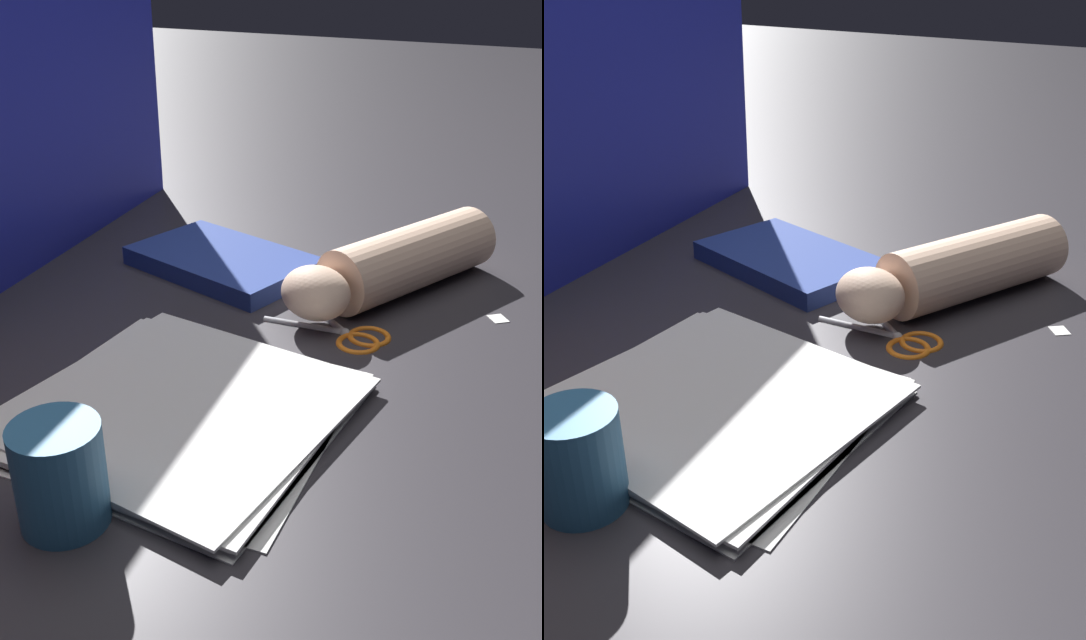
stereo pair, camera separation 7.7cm
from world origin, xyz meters
TOP-DOWN VIEW (x-y plane):
  - ground_plane at (0.00, 0.00)m, footprint 6.00×6.00m
  - backdrop_panel_center at (0.17, 0.45)m, footprint 0.62×0.12m
  - paper_stack at (-0.13, 0.04)m, footprint 0.31×0.31m
  - book_closed at (0.20, 0.19)m, footprint 0.21×0.27m
  - scissors at (0.10, -0.03)m, footprint 0.12×0.16m
  - hand_forearm at (0.23, -0.04)m, footprint 0.34×0.21m
  - paper_scrap_near at (0.00, -0.08)m, footprint 0.02×0.03m
  - paper_scrap_mid at (0.22, -0.18)m, footprint 0.03×0.03m
  - mug at (-0.29, 0.04)m, footprint 0.07×0.07m

SIDE VIEW (x-z plane):
  - ground_plane at x=0.00m, z-range 0.00..0.00m
  - paper_scrap_mid at x=0.22m, z-range 0.00..0.00m
  - paper_scrap_near at x=0.00m, z-range 0.00..0.00m
  - scissors at x=0.10m, z-range 0.00..0.01m
  - paper_stack at x=-0.13m, z-range 0.00..0.02m
  - book_closed at x=0.20m, z-range 0.00..0.03m
  - hand_forearm at x=0.23m, z-range 0.00..0.08m
  - mug at x=-0.29m, z-range 0.00..0.09m
  - backdrop_panel_center at x=0.17m, z-range 0.00..0.50m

